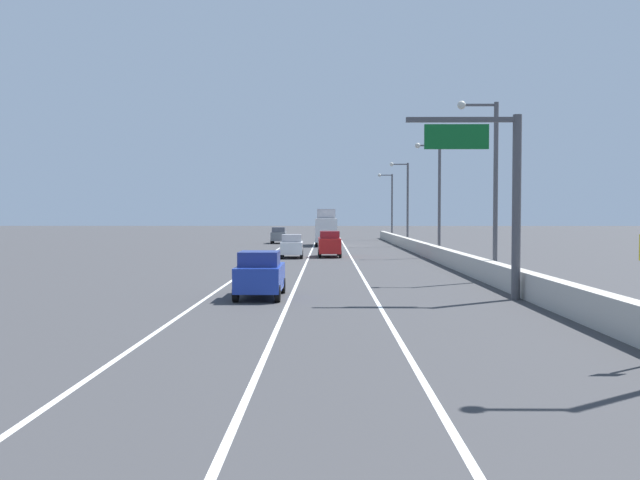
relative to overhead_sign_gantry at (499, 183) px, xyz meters
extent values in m
plane|color=#38383A|center=(-6.47, 38.57, -4.73)|extent=(320.00, 320.00, 0.00)
cube|color=silver|center=(-11.97, 29.57, -4.73)|extent=(0.16, 130.00, 0.00)
cube|color=silver|center=(-8.47, 29.57, -4.73)|extent=(0.16, 130.00, 0.00)
cube|color=silver|center=(-4.97, 29.57, -4.73)|extent=(0.16, 130.00, 0.00)
cube|color=#B2ADA3|center=(1.34, 14.57, -4.18)|extent=(0.60, 120.00, 1.10)
cylinder|color=#47474C|center=(0.74, 0.02, -0.98)|extent=(0.36, 0.36, 7.50)
cube|color=#47474C|center=(-1.51, 0.02, 2.57)|extent=(4.50, 0.20, 0.20)
cube|color=#0C5923|center=(-1.73, -0.10, 1.87)|extent=(2.60, 0.10, 1.00)
cylinder|color=#4C4C51|center=(1.80, 7.74, -0.08)|extent=(0.24, 0.24, 9.29)
cube|color=#4C4C51|center=(0.90, 7.74, 4.41)|extent=(1.80, 0.12, 0.12)
sphere|color=beige|center=(0.00, 7.74, 4.41)|extent=(0.44, 0.44, 0.44)
cylinder|color=#4C4C51|center=(2.24, 27.98, -0.08)|extent=(0.24, 0.24, 9.29)
cube|color=#4C4C51|center=(1.34, 27.98, 4.41)|extent=(1.80, 0.12, 0.12)
sphere|color=beige|center=(0.44, 27.98, 4.41)|extent=(0.44, 0.44, 0.44)
cylinder|color=#4C4C51|center=(2.05, 48.23, -0.08)|extent=(0.24, 0.24, 9.29)
cube|color=#4C4C51|center=(1.15, 48.23, 4.41)|extent=(1.80, 0.12, 0.12)
sphere|color=beige|center=(0.25, 48.23, 4.41)|extent=(0.44, 0.44, 0.44)
cylinder|color=#4C4C51|center=(2.25, 68.47, -0.08)|extent=(0.24, 0.24, 9.29)
cube|color=#4C4C51|center=(1.35, 68.47, 4.41)|extent=(1.80, 0.12, 0.12)
sphere|color=beige|center=(0.45, 68.47, 4.41)|extent=(0.44, 0.44, 0.44)
cube|color=white|center=(-9.81, 27.34, -3.91)|extent=(1.86, 4.10, 0.95)
cube|color=#96969E|center=(-9.80, 26.94, -3.13)|extent=(1.59, 1.87, 0.60)
cylinder|color=black|center=(-10.65, 28.89, -4.39)|extent=(0.24, 0.69, 0.68)
cylinder|color=black|center=(-9.07, 28.94, -4.39)|extent=(0.24, 0.69, 0.68)
cylinder|color=black|center=(-10.56, 25.75, -4.39)|extent=(0.24, 0.69, 0.68)
cylinder|color=black|center=(-8.97, 25.79, -4.39)|extent=(0.24, 0.69, 0.68)
cube|color=slate|center=(-12.89, 55.95, -3.86)|extent=(1.82, 4.22, 1.05)
cube|color=#4D505A|center=(-12.89, 55.53, -3.03)|extent=(1.58, 1.91, 0.60)
cylinder|color=black|center=(-13.72, 57.59, -4.39)|extent=(0.23, 0.68, 0.68)
cylinder|color=black|center=(-12.10, 57.61, -4.39)|extent=(0.23, 0.68, 0.68)
cylinder|color=black|center=(-13.68, 54.29, -4.39)|extent=(0.23, 0.68, 0.68)
cylinder|color=black|center=(-12.07, 54.30, -4.39)|extent=(0.23, 0.68, 0.68)
cube|color=red|center=(-6.76, 28.59, -3.78)|extent=(1.91, 4.41, 1.21)
cube|color=maroon|center=(-6.75, 28.16, -2.88)|extent=(1.63, 2.01, 0.60)
cylinder|color=black|center=(-7.62, 30.30, -4.39)|extent=(0.24, 0.69, 0.68)
cylinder|color=black|center=(-5.99, 30.35, -4.39)|extent=(0.24, 0.69, 0.68)
cylinder|color=black|center=(-7.52, 26.84, -4.39)|extent=(0.24, 0.69, 0.68)
cylinder|color=black|center=(-5.90, 26.89, -4.39)|extent=(0.24, 0.69, 0.68)
cube|color=#1E389E|center=(-9.74, 0.59, -3.88)|extent=(1.82, 4.01, 1.01)
cube|color=navy|center=(-9.74, 0.18, -3.08)|extent=(1.60, 1.80, 0.60)
cylinder|color=black|center=(-10.57, 2.14, -4.39)|extent=(0.22, 0.68, 0.68)
cylinder|color=black|center=(-8.91, 2.14, -4.39)|extent=(0.22, 0.68, 0.68)
cylinder|color=black|center=(-10.56, -0.97, -4.39)|extent=(0.22, 0.68, 0.68)
cylinder|color=black|center=(-8.91, -0.97, -4.39)|extent=(0.22, 0.68, 0.68)
cube|color=silver|center=(-7.04, 49.58, -2.93)|extent=(2.43, 7.79, 2.59)
cube|color=gray|center=(-7.04, 51.29, -1.09)|extent=(2.12, 1.72, 1.10)
cylinder|color=black|center=(-8.17, 52.77, -4.23)|extent=(0.22, 1.00, 1.00)
cylinder|color=black|center=(-5.93, 52.77, -4.23)|extent=(0.22, 1.00, 1.00)
cylinder|color=black|center=(-8.14, 46.39, -4.23)|extent=(0.22, 1.00, 1.00)
cylinder|color=black|center=(-5.90, 46.40, -4.23)|extent=(0.22, 1.00, 1.00)
camera|label=1|loc=(-6.96, -27.60, -1.31)|focal=38.08mm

